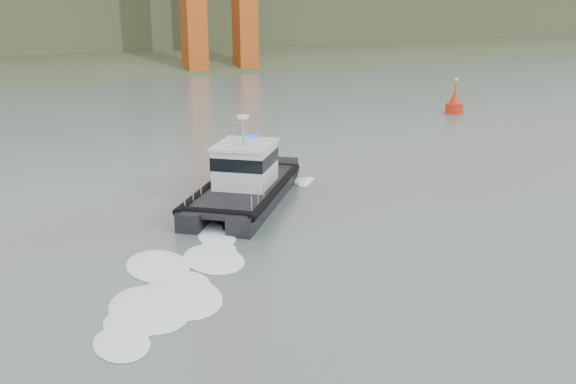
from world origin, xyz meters
name	(u,v)px	position (x,y,z in m)	size (l,w,h in m)	color
ground	(446,323)	(0.00, 0.00, 0.00)	(400.00, 400.00, 0.00)	slate
headlands	(20,16)	(0.00, 125.50, 7.05)	(500.00, 105.36, 27.12)	#324326
patrol_boat	(244,181)	(-0.66, 15.61, 1.25)	(9.55, 10.23, 4.99)	black
nav_buoy	(455,104)	(28.70, 31.92, 0.94)	(1.71, 1.71, 3.56)	red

